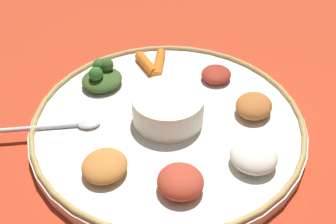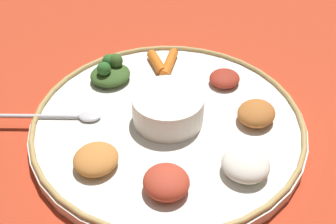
# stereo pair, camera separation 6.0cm
# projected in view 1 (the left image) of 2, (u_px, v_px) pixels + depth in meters

# --- Properties ---
(ground_plane) EXTENTS (2.40, 2.40, 0.00)m
(ground_plane) POSITION_uv_depth(u_px,v_px,m) (168.00, 128.00, 0.62)
(ground_plane) COLOR #B7381E
(platter) EXTENTS (0.42, 0.42, 0.02)m
(platter) POSITION_uv_depth(u_px,v_px,m) (168.00, 124.00, 0.62)
(platter) COLOR white
(platter) RESTS_ON ground_plane
(platter_rim) EXTENTS (0.41, 0.41, 0.01)m
(platter_rim) POSITION_uv_depth(u_px,v_px,m) (168.00, 118.00, 0.61)
(platter_rim) COLOR tan
(platter_rim) RESTS_ON platter
(center_bowl) EXTENTS (0.11, 0.11, 0.05)m
(center_bowl) POSITION_uv_depth(u_px,v_px,m) (168.00, 107.00, 0.59)
(center_bowl) COLOR silver
(center_bowl) RESTS_ON platter
(spoon) EXTENTS (0.17, 0.06, 0.01)m
(spoon) POSITION_uv_depth(u_px,v_px,m) (61.00, 126.00, 0.59)
(spoon) COLOR silver
(spoon) RESTS_ON platter
(greens_pile) EXTENTS (0.09, 0.09, 0.04)m
(greens_pile) POSITION_uv_depth(u_px,v_px,m) (102.00, 76.00, 0.67)
(greens_pile) COLOR #385623
(greens_pile) RESTS_ON platter
(carrot_near_spoon) EXTENTS (0.06, 0.09, 0.02)m
(carrot_near_spoon) POSITION_uv_depth(u_px,v_px,m) (159.00, 62.00, 0.72)
(carrot_near_spoon) COLOR orange
(carrot_near_spoon) RESTS_ON platter
(carrot_outer) EXTENTS (0.02, 0.08, 0.02)m
(carrot_outer) POSITION_uv_depth(u_px,v_px,m) (145.00, 62.00, 0.71)
(carrot_outer) COLOR orange
(carrot_outer) RESTS_ON platter
(mound_chickpea) EXTENTS (0.08, 0.08, 0.03)m
(mound_chickpea) POSITION_uv_depth(u_px,v_px,m) (254.00, 106.00, 0.61)
(mound_chickpea) COLOR #B2662D
(mound_chickpea) RESTS_ON platter
(mound_berbere_red) EXTENTS (0.08, 0.08, 0.03)m
(mound_berbere_red) POSITION_uv_depth(u_px,v_px,m) (180.00, 181.00, 0.50)
(mound_berbere_red) COLOR #B73D28
(mound_berbere_red) RESTS_ON platter
(mound_beet) EXTENTS (0.07, 0.07, 0.02)m
(mound_beet) POSITION_uv_depth(u_px,v_px,m) (216.00, 74.00, 0.68)
(mound_beet) COLOR maroon
(mound_beet) RESTS_ON platter
(mound_squash) EXTENTS (0.09, 0.09, 0.03)m
(mound_squash) POSITION_uv_depth(u_px,v_px,m) (105.00, 166.00, 0.52)
(mound_squash) COLOR #C67A38
(mound_squash) RESTS_ON platter
(mound_rice_white) EXTENTS (0.09, 0.09, 0.03)m
(mound_rice_white) POSITION_uv_depth(u_px,v_px,m) (254.00, 156.00, 0.53)
(mound_rice_white) COLOR silver
(mound_rice_white) RESTS_ON platter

